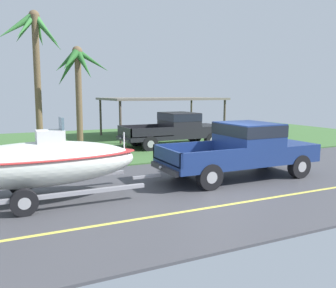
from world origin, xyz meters
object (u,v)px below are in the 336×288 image
Objects in this scene: pickup_truck_towing at (247,147)px; palm_tree_near_left at (35,46)px; parked_pickup_background at (178,128)px; boat_on_trailer at (40,164)px; carport_awning at (161,99)px; palm_tree_mid at (77,72)px.

pickup_truck_towing is 11.33m from palm_tree_near_left.
pickup_truck_towing is 0.84× the size of palm_tree_near_left.
pickup_truck_towing is at bearing -97.82° from parked_pickup_background.
boat_on_trailer reaches higher than parked_pickup_background.
parked_pickup_background is (7.68, 7.17, -0.00)m from boat_on_trailer.
palm_tree_near_left is (-7.84, -2.75, 2.65)m from carport_awning.
carport_awning reaches higher than parked_pickup_background.
boat_on_trailer is at bearing -94.88° from palm_tree_near_left.
carport_awning reaches higher than pickup_truck_towing.
palm_tree_mid is at bearing 120.09° from pickup_truck_towing.
palm_tree_near_left is at bearing -160.69° from carport_awning.
palm_tree_near_left reaches higher than boat_on_trailer.
palm_tree_mid reaches higher than carport_awning.
palm_tree_near_left reaches higher than carport_awning.
palm_tree_near_left is at bearing 124.29° from pickup_truck_towing.
parked_pickup_background is (0.98, 7.17, -0.01)m from pickup_truck_towing.
pickup_truck_towing reaches higher than parked_pickup_background.
parked_pickup_background is 5.96m from palm_tree_mid.
pickup_truck_towing is 0.91× the size of boat_on_trailer.
boat_on_trailer is 0.84× the size of carport_awning.
palm_tree_mid reaches higher than parked_pickup_background.
palm_tree_near_left reaches higher than palm_tree_mid.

